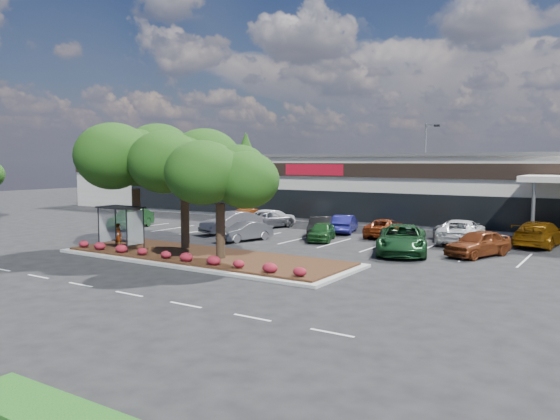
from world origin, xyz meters
The scene contains 27 objects.
ground centered at (0.00, 0.00, 0.00)m, with size 160.00×160.00×0.00m, color black.
retail_store centered at (0.06, 33.91, 3.15)m, with size 80.40×25.20×6.25m.
landscape_island centered at (-2.00, 4.00, 0.12)m, with size 18.00×6.00×0.26m.
lane_markings centered at (-0.14, 10.42, 0.01)m, with size 33.12×20.06×0.01m.
shrub_row centered at (-2.00, 1.90, 0.51)m, with size 17.00×0.80×0.50m, color maroon, non-canonical shape.
bus_shelter centered at (-7.50, 2.95, 2.31)m, with size 2.75×1.55×2.59m.
island_tree_west centered at (-8.00, 4.50, 4.21)m, with size 7.20×7.20×7.89m, color #0F390C, non-canonical shape.
island_tree_mid centered at (-4.50, 5.20, 3.92)m, with size 6.60×6.60×7.32m, color #0F390C, non-canonical shape.
island_tree_east centered at (-0.50, 3.70, 3.51)m, with size 5.80×5.80×6.50m, color #0F390C, non-canonical shape.
conifer_north_west centered at (-30.00, 46.00, 5.00)m, with size 4.40×4.40×10.00m, color #0F390C.
person_waiting centered at (-7.76, 2.84, 1.04)m, with size 0.57×0.37×1.56m, color #594C47.
light_pole centered at (3.05, 27.97, 3.90)m, with size 1.42×0.72×8.86m.
car_0 centered at (-16.46, 11.60, 0.80)m, with size 1.69×4.83×1.59m, color #18411C.
car_1 centered at (-7.58, 13.74, 0.83)m, with size 1.75×5.03×1.66m, color slate.
car_2 centered at (-4.33, 11.11, 0.67)m, with size 1.41×4.06×1.34m, color #515158.
car_3 centered at (-0.66, 15.43, 0.75)m, with size 1.59×4.57×1.51m, color black.
car_4 centered at (0.24, 13.97, 0.66)m, with size 1.56×3.88×1.32m, color #19461C.
car_5 centered at (6.86, 11.93, 0.86)m, with size 2.85×6.18×1.72m, color #17431F.
car_6 centered at (10.95, 13.45, 0.78)m, with size 1.83×4.56×1.55m, color brown.
car_9 centered at (-9.77, 19.19, 0.71)m, with size 1.51×4.32×1.42m, color #64290B.
car_10 centered at (-7.15, 18.20, 0.68)m, with size 2.26×4.90×1.36m, color #54545A.
car_11 centered at (-7.44, 19.24, 0.71)m, with size 1.50×4.29×1.41m, color silver.
car_12 centered at (-0.31, 18.68, 0.71)m, with size 1.50×4.30×1.42m, color navy.
car_13 centered at (3.20, 18.23, 0.67)m, with size 2.22×4.82×1.34m, color maroon.
car_14 centered at (8.07, 20.44, 0.70)m, with size 2.31×5.02×1.39m, color #4F4F56.
car_15 centered at (8.79, 18.07, 0.81)m, with size 2.70×5.86×1.63m, color silver.
car_16 centered at (13.45, 19.54, 0.84)m, with size 2.34×5.75×1.67m, color #6F3F07.
Camera 1 is at (18.40, -19.48, 5.59)m, focal length 35.00 mm.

